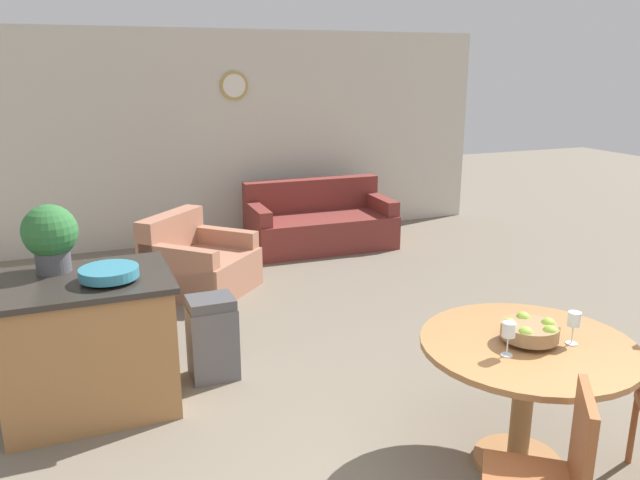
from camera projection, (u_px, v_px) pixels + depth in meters
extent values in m
cube|color=beige|center=(200.00, 139.00, 7.98)|extent=(8.00, 0.06, 2.70)
cylinder|color=tan|center=(234.00, 86.00, 7.93)|extent=(0.36, 0.02, 0.36)
cylinder|color=white|center=(234.00, 86.00, 7.92)|extent=(0.29, 0.01, 0.29)
cylinder|color=#9E6B3D|center=(517.00, 461.00, 3.67)|extent=(0.50, 0.50, 0.04)
cylinder|color=#9E6B3D|center=(522.00, 404.00, 3.57)|extent=(0.12, 0.12, 0.70)
cylinder|color=#9E6B3D|center=(528.00, 345.00, 3.47)|extent=(1.20, 1.20, 0.03)
cube|color=brown|center=(583.00, 444.00, 2.66)|extent=(0.27, 0.33, 0.46)
cylinder|color=brown|center=(633.00, 430.00, 3.63)|extent=(0.04, 0.04, 0.42)
cylinder|color=olive|center=(529.00, 340.00, 3.46)|extent=(0.12, 0.12, 0.03)
cylinder|color=olive|center=(530.00, 331.00, 3.44)|extent=(0.31, 0.31, 0.08)
sphere|color=#8CB738|center=(548.00, 325.00, 3.46)|extent=(0.08, 0.08, 0.08)
sphere|color=#8CB738|center=(523.00, 319.00, 3.54)|extent=(0.08, 0.08, 0.08)
sphere|color=#8CB738|center=(509.00, 325.00, 3.45)|extent=(0.08, 0.08, 0.08)
sphere|color=#8CB738|center=(525.00, 334.00, 3.34)|extent=(0.08, 0.08, 0.08)
sphere|color=#8CB738|center=(550.00, 333.00, 3.36)|extent=(0.08, 0.08, 0.08)
cylinder|color=silver|center=(507.00, 355.00, 3.31)|extent=(0.06, 0.06, 0.01)
cylinder|color=silver|center=(507.00, 346.00, 3.29)|extent=(0.01, 0.01, 0.10)
cylinder|color=silver|center=(509.00, 330.00, 3.27)|extent=(0.07, 0.07, 0.08)
cylinder|color=silver|center=(571.00, 343.00, 3.44)|extent=(0.06, 0.06, 0.01)
cylinder|color=silver|center=(572.00, 334.00, 3.43)|extent=(0.01, 0.01, 0.10)
cylinder|color=silver|center=(574.00, 319.00, 3.40)|extent=(0.07, 0.07, 0.08)
cube|color=#9E6B3D|center=(89.00, 346.00, 4.18)|extent=(1.07, 0.80, 0.89)
cube|color=#2D2823|center=(82.00, 281.00, 4.06)|extent=(1.13, 0.86, 0.04)
cylinder|color=teal|center=(110.00, 279.00, 4.00)|extent=(0.13, 0.13, 0.02)
cylinder|color=teal|center=(109.00, 273.00, 3.98)|extent=(0.37, 0.37, 0.07)
cylinder|color=#4C4C51|center=(53.00, 261.00, 4.16)|extent=(0.22, 0.22, 0.15)
sphere|color=#2D6B33|center=(50.00, 231.00, 4.11)|extent=(0.36, 0.36, 0.36)
cube|color=#56565B|center=(213.00, 342.00, 4.63)|extent=(0.35, 0.29, 0.55)
cube|color=#49494E|center=(211.00, 302.00, 4.55)|extent=(0.33, 0.28, 0.08)
cube|color=maroon|center=(321.00, 231.00, 7.97)|extent=(1.84, 0.96, 0.42)
cube|color=maroon|center=(312.00, 194.00, 8.18)|extent=(1.82, 0.25, 0.41)
cube|color=maroon|center=(258.00, 230.00, 7.67)|extent=(0.19, 0.84, 0.60)
cube|color=maroon|center=(380.00, 219.00, 8.22)|extent=(0.19, 0.84, 0.60)
cube|color=#A87056|center=(202.00, 272.00, 6.43)|extent=(1.29, 1.29, 0.40)
cube|color=#A87056|center=(171.00, 232.00, 6.46)|extent=(0.78, 0.78, 0.39)
cube|color=#A87056|center=(180.00, 275.00, 6.07)|extent=(0.69, 0.69, 0.57)
cube|color=#A87056|center=(222.00, 254.00, 6.75)|extent=(0.69, 0.69, 0.57)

